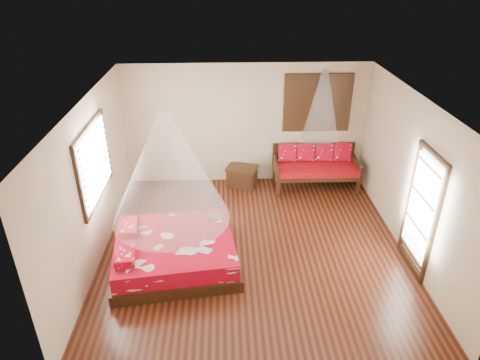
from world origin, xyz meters
The scene contains 10 objects.
room centered at (0.00, 0.00, 1.40)m, with size 5.54×5.54×2.84m.
bed centered at (-1.41, -0.40, 0.25)m, with size 2.33×2.15×0.64m.
daybed centered at (1.60, 2.39, 0.52)m, with size 1.93×0.86×0.98m.
storage_chest centered at (-0.10, 2.45, 0.24)m, with size 0.80×0.68×0.47m.
shutter_panel centered at (1.60, 2.72, 1.90)m, with size 1.52×0.06×1.32m.
window_left centered at (-2.71, 0.20, 1.70)m, with size 0.10×1.74×1.34m.
glazed_door centered at (2.72, -0.60, 1.07)m, with size 0.08×1.02×2.16m.
wine_tray centered at (-0.69, 0.29, 0.56)m, with size 0.28×0.28×0.22m.
mosquito_net_main centered at (-1.39, -0.40, 1.85)m, with size 1.93×1.93×1.80m, color white.
mosquito_net_daybed centered at (1.60, 2.25, 2.00)m, with size 0.80×0.80×1.50m, color white.
Camera 1 is at (-0.50, -6.45, 4.82)m, focal length 32.00 mm.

